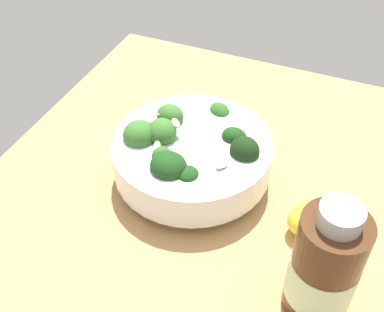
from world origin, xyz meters
TOP-DOWN VIEW (x-y plane):
  - ground_plane at (0.00, 0.00)cm, footprint 67.67×67.67cm
  - bowl_of_broccoli at (0.78, -5.20)cm, footprint 22.47×22.47cm
  - lemon_wedge at (4.16, 13.18)cm, footprint 7.99×8.21cm
  - bottle_tall at (14.30, 15.94)cm, footprint 7.46×7.46cm

SIDE VIEW (x-z plane):
  - ground_plane at x=0.00cm, z-range -4.99..0.00cm
  - lemon_wedge at x=4.16cm, z-range 0.00..5.00cm
  - bowl_of_broccoli at x=0.78cm, z-range -0.58..9.51cm
  - bottle_tall at x=14.30cm, z-range -1.31..15.05cm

